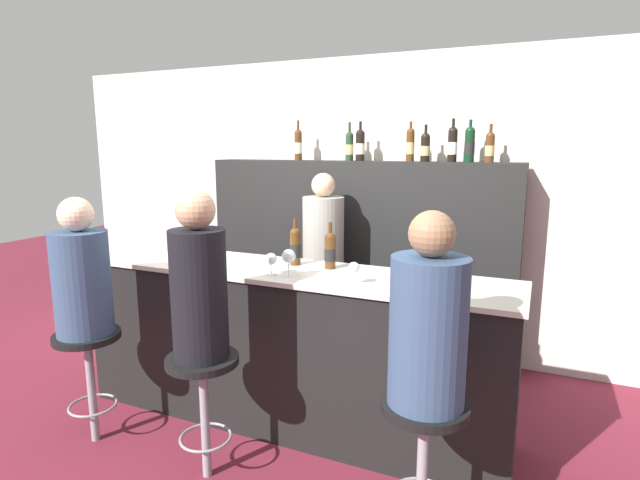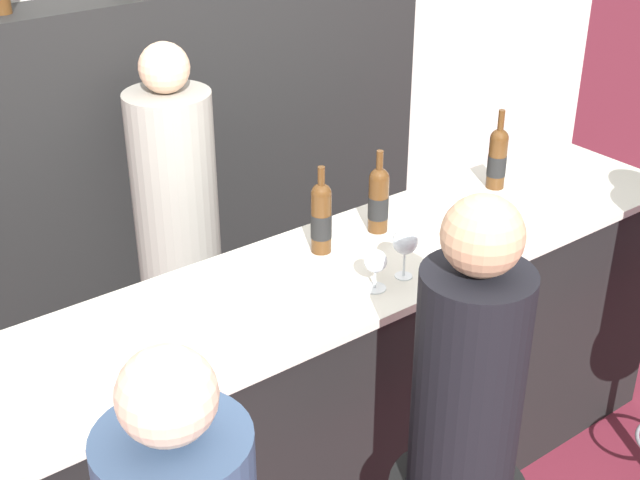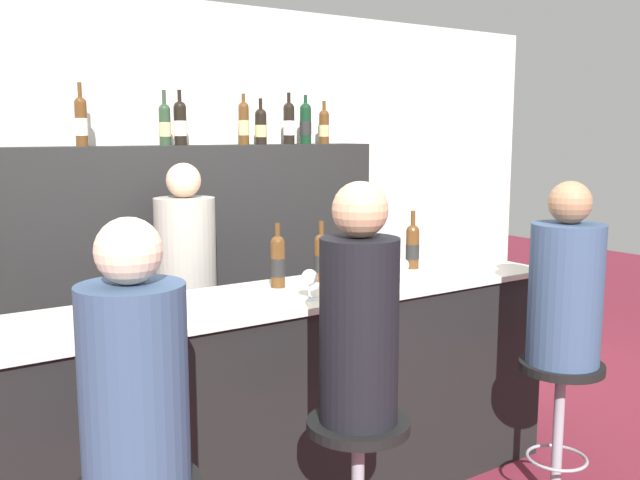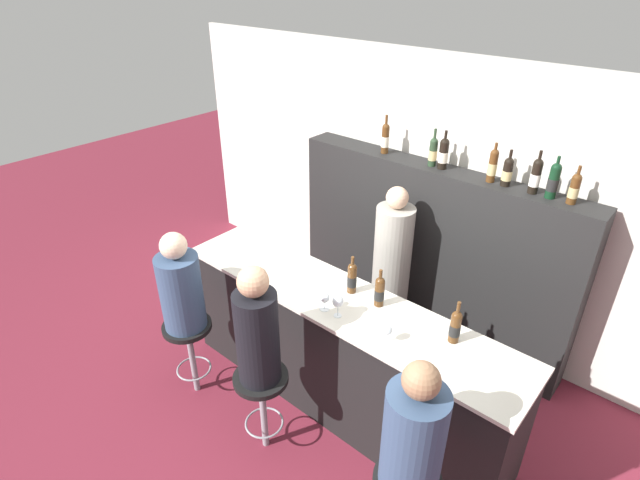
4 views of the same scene
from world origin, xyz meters
TOP-DOWN VIEW (x-y plane):
  - wall_back at (0.00, 1.82)m, footprint 6.40×0.05m
  - bar_counter at (0.00, 0.29)m, footprint 2.89×0.62m
  - back_bar_cabinet at (0.00, 1.59)m, footprint 2.71×0.28m
  - wine_bottle_counter_0 at (0.00, 0.42)m, footprint 0.07×0.07m
  - wine_bottle_counter_1 at (0.25, 0.42)m, footprint 0.07×0.07m
  - wine_bottle_counter_2 at (0.85, 0.42)m, footprint 0.07×0.07m
  - wine_glass_0 at (-0.02, 0.12)m, footprint 0.07×0.07m
  - wine_glass_1 at (0.11, 0.12)m, footprint 0.08×0.08m
  - wine_glass_2 at (0.52, 0.12)m, footprint 0.07×0.07m
  - guest_seated_middle at (-0.15, -0.41)m, footprint 0.29×0.29m
  - bartender at (-0.13, 1.19)m, footprint 0.33×0.33m

SIDE VIEW (x-z plane):
  - bar_counter at x=0.00m, z-range 0.00..1.05m
  - bartender at x=-0.13m, z-range -0.06..1.56m
  - back_bar_cabinet at x=0.00m, z-range 0.00..1.71m
  - guest_seated_middle at x=-0.15m, z-range 0.66..1.57m
  - wine_glass_2 at x=0.52m, z-range 1.08..1.21m
  - wine_glass_0 at x=-0.02m, z-range 1.08..1.22m
  - wine_bottle_counter_1 at x=0.25m, z-range 1.02..1.33m
  - wine_bottle_counter_2 at x=0.85m, z-range 1.02..1.33m
  - wine_glass_1 at x=0.11m, z-range 1.09..1.26m
  - wine_bottle_counter_0 at x=0.00m, z-range 1.03..1.34m
  - wall_back at x=0.00m, z-range 0.00..2.60m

